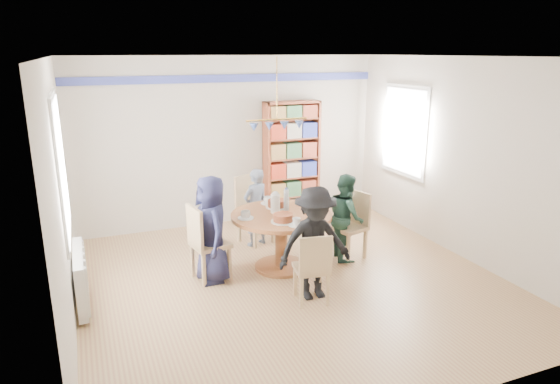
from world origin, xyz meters
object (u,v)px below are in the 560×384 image
chair_left (204,240)px  chair_right (353,222)px  dining_table (281,228)px  person_far (256,207)px  radiator (81,278)px  chair_near (313,266)px  person_right (346,217)px  person_near (315,243)px  person_left (212,229)px  chair_far (252,206)px  bookshelf (292,161)px

chair_left → chair_right: size_ratio=1.05×
dining_table → person_far: size_ratio=1.13×
radiator → dining_table: dining_table is taller
chair_near → person_right: size_ratio=0.71×
person_far → person_near: 1.80m
chair_left → chair_right: (2.07, -0.03, -0.02)m
chair_left → person_left: size_ratio=0.72×
chair_left → chair_right: chair_left is taller
person_left → person_right: size_ratio=1.13×
dining_table → chair_right: (1.06, -0.00, -0.05)m
chair_far → chair_near: 2.11m
person_right → person_far: bearing=60.5°
person_near → bookshelf: size_ratio=0.67×
person_left → person_right: person_left is taller
radiator → dining_table: bearing=2.9°
bookshelf → person_right: bearing=-90.7°
chair_right → bookshelf: 1.98m
person_right → person_far: (-0.98, 0.91, -0.02)m
chair_near → person_left: bearing=130.5°
dining_table → bookshelf: bookshelf is taller
radiator → chair_right: 3.51m
chair_far → person_far: bearing=-90.2°
dining_table → chair_left: (-1.01, 0.03, -0.03)m
radiator → person_far: size_ratio=0.87×
chair_left → person_left: 0.17m
chair_far → chair_right: bearing=-44.6°
person_right → person_near: person_near is taller
radiator → chair_right: bearing=2.0°
person_far → chair_right: bearing=120.9°
radiator → person_right: bearing=2.0°
radiator → chair_near: chair_near is taller
person_right → chair_far: bearing=55.7°
chair_near → person_near: (0.09, 0.15, 0.20)m
bookshelf → chair_near: bearing=-108.9°
chair_far → person_far: person_far is taller
person_far → bookshelf: bookshelf is taller
person_left → bookshelf: (1.89, 1.92, 0.30)m
chair_right → person_far: (-1.09, 0.91, 0.07)m
chair_near → bookshelf: bearing=71.1°
person_right → person_far: size_ratio=1.03×
radiator → bookshelf: (3.42, 2.04, 0.62)m
person_right → person_near: size_ratio=0.90×
chair_left → person_right: (1.96, -0.03, 0.06)m
person_near → radiator: bearing=166.0°
person_near → chair_right: bearing=44.2°
dining_table → bookshelf: bearing=63.1°
dining_table → bookshelf: 2.19m
chair_right → person_near: bearing=-138.9°
chair_right → chair_near: 1.51m
chair_right → person_left: bearing=-180.0°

